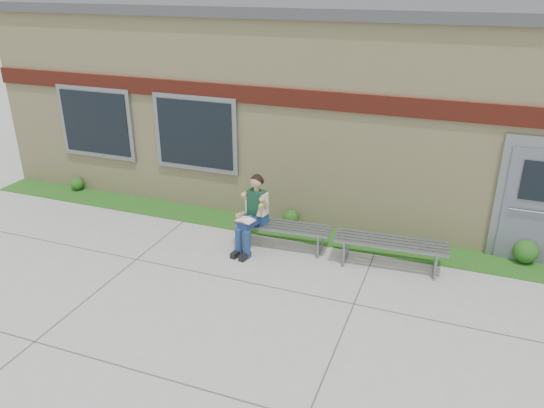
% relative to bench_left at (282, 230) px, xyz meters
% --- Properties ---
extents(ground, '(80.00, 80.00, 0.00)m').
position_rel_bench_left_xyz_m(ground, '(0.68, -1.87, -0.36)').
color(ground, '#9E9E99').
rests_on(ground, ground).
extents(grass_strip, '(16.00, 0.80, 0.02)m').
position_rel_bench_left_xyz_m(grass_strip, '(0.68, 0.73, -0.35)').
color(grass_strip, '#134914').
rests_on(grass_strip, ground).
extents(school_building, '(16.20, 6.22, 4.20)m').
position_rel_bench_left_xyz_m(school_building, '(0.68, 4.12, 1.74)').
color(school_building, beige).
rests_on(school_building, ground).
extents(bench_left, '(1.84, 0.63, 0.47)m').
position_rel_bench_left_xyz_m(bench_left, '(0.00, 0.00, 0.00)').
color(bench_left, slate).
rests_on(bench_left, ground).
extents(bench_right, '(1.97, 0.66, 0.50)m').
position_rel_bench_left_xyz_m(bench_right, '(2.00, 0.00, 0.03)').
color(bench_right, slate).
rests_on(bench_right, ground).
extents(girl, '(0.53, 0.91, 1.43)m').
position_rel_bench_left_xyz_m(girl, '(-0.50, -0.21, 0.38)').
color(girl, navy).
rests_on(girl, ground).
extents(shrub_west, '(0.30, 0.30, 0.30)m').
position_rel_bench_left_xyz_m(shrub_west, '(-5.53, 0.98, -0.19)').
color(shrub_west, '#134914').
rests_on(shrub_west, grass_strip).
extents(shrub_mid, '(0.31, 0.31, 0.31)m').
position_rel_bench_left_xyz_m(shrub_mid, '(-0.17, 0.98, -0.19)').
color(shrub_mid, '#134914').
rests_on(shrub_mid, grass_strip).
extents(shrub_east, '(0.43, 0.43, 0.43)m').
position_rel_bench_left_xyz_m(shrub_east, '(4.24, 0.98, -0.13)').
color(shrub_east, '#134914').
rests_on(shrub_east, grass_strip).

